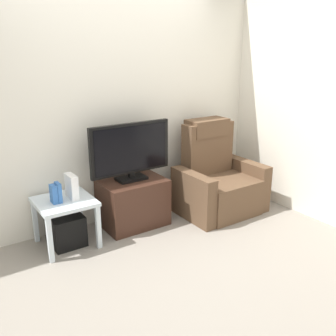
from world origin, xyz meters
The scene contains 11 objects.
ground_plane centered at (0.00, 0.00, 0.00)m, with size 6.40×6.40×0.00m, color gray.
wall_back centered at (0.00, 1.13, 1.30)m, with size 6.40×0.06×2.60m, color silver.
wall_side centered at (1.88, 0.00, 1.30)m, with size 0.06×4.48×2.60m, color silver.
tv_stand centered at (0.05, 0.82, 0.26)m, with size 0.69×0.50×0.52m.
television centered at (0.05, 0.84, 0.85)m, with size 0.92×0.20×0.62m.
recliner_armchair centered at (1.09, 0.61, 0.37)m, with size 0.98×0.78×1.08m.
side_table centered at (-0.72, 0.79, 0.40)m, with size 0.54×0.54×0.48m.
subwoofer_box centered at (-0.72, 0.79, 0.16)m, with size 0.31×0.31×0.31m, color black.
book_leftmost centered at (-0.82, 0.77, 0.57)m, with size 0.05×0.11×0.18m, color #3366B2.
book_middle centered at (-0.78, 0.77, 0.58)m, with size 0.04×0.11×0.19m, color #3366B2.
game_console centered at (-0.63, 0.80, 0.60)m, with size 0.07×0.20×0.24m, color white.
Camera 1 is at (-1.80, -2.61, 1.91)m, focal length 40.74 mm.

